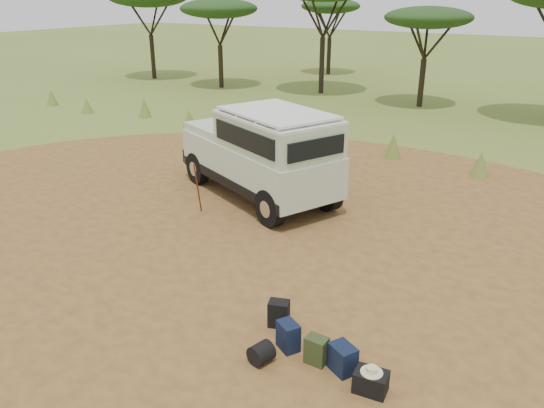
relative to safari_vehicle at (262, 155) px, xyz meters
The scene contains 13 objects.
ground 3.88m from the safari_vehicle, 60.91° to the right, with size 140.00×140.00×0.00m, color olive.
dirt_clearing 3.88m from the safari_vehicle, 60.91° to the right, with size 23.00×23.00×0.01m, color olive.
grass_fringe 5.84m from the safari_vehicle, 70.75° to the left, with size 36.60×1.60×0.90m.
acacia_treeline 17.18m from the safari_vehicle, 81.28° to the left, with size 46.70×13.20×6.26m.
safari_vehicle is the anchor object (origin of this frame).
walking_staff 2.12m from the safari_vehicle, 109.58° to the right, with size 0.04×0.04×1.59m, color maroon.
backpack_black 6.29m from the safari_vehicle, 54.33° to the right, with size 0.35×0.26×0.48m, color black.
backpack_navy 6.94m from the safari_vehicle, 53.48° to the right, with size 0.37×0.26×0.48m, color #111C35.
backpack_olive 7.33m from the safari_vehicle, 50.33° to the right, with size 0.33×0.24×0.46m, color #303F1D.
duffel_navy 7.58m from the safari_vehicle, 47.63° to the right, with size 0.40×0.30×0.45m, color #111C35.
hard_case 8.09m from the safari_vehicle, 45.71° to the right, with size 0.47×0.34×0.34m, color black.
stuff_sack 7.26m from the safari_vehicle, 57.10° to the right, with size 0.34×0.34×0.34m, color black.
safari_hat 8.07m from the safari_vehicle, 45.71° to the right, with size 0.32×0.32×0.09m.
Camera 1 is at (5.85, -8.49, 5.40)m, focal length 35.00 mm.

